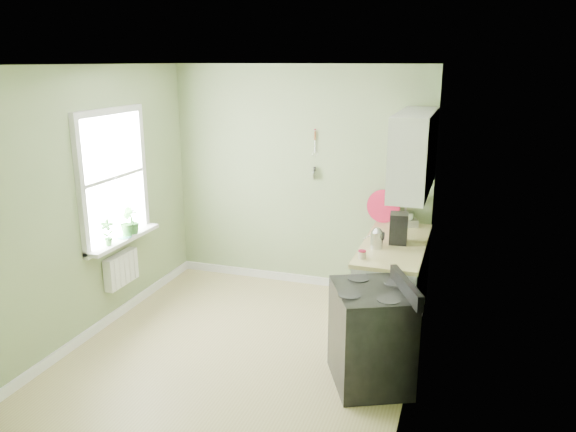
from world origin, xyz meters
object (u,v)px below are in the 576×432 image
(stand_mixer, at_px, (408,210))
(stove, at_px, (371,336))
(coffee_maker, at_px, (398,229))
(kettle, at_px, (377,238))

(stand_mixer, bearing_deg, stove, -91.55)
(stove, distance_m, stand_mixer, 2.06)
(stand_mixer, height_order, coffee_maker, stand_mixer)
(stand_mixer, xyz_separation_m, coffee_maker, (-0.01, -0.75, -0.02))
(stand_mixer, xyz_separation_m, kettle, (-0.19, -0.98, -0.06))
(stand_mixer, height_order, kettle, stand_mixer)
(stand_mixer, bearing_deg, coffee_maker, -90.86)
(stove, bearing_deg, coffee_maker, 88.03)
(stove, height_order, kettle, kettle)
(stove, distance_m, kettle, 1.15)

